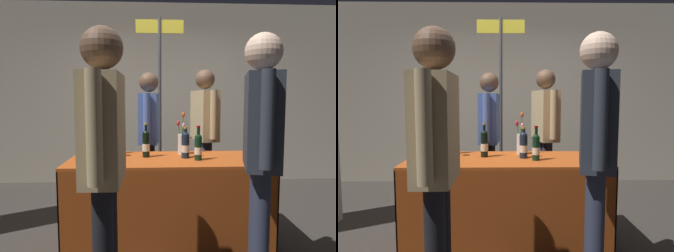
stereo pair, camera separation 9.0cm
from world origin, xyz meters
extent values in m
plane|color=#38332D|center=(0.00, 0.00, 0.00)|extent=(12.00, 12.00, 0.00)
cube|color=#B2A893|center=(0.00, 2.12, 1.43)|extent=(7.91, 0.12, 2.86)
cube|color=#B74C19|center=(0.00, 0.00, 0.79)|extent=(1.80, 0.72, 0.02)
cube|color=#963E14|center=(0.00, -0.36, 0.39)|extent=(1.80, 0.01, 0.77)
cube|color=#963E14|center=(0.00, 0.36, 0.39)|extent=(1.80, 0.01, 0.77)
cube|color=#963E14|center=(-0.90, 0.00, 0.39)|extent=(0.01, 0.72, 0.77)
cube|color=#963E14|center=(0.90, 0.00, 0.39)|extent=(0.01, 0.72, 0.77)
cylinder|color=black|center=(0.27, -0.09, 0.90)|extent=(0.07, 0.07, 0.20)
sphere|color=black|center=(0.27, -0.09, 1.00)|extent=(0.06, 0.06, 0.06)
cylinder|color=black|center=(0.27, -0.09, 1.05)|extent=(0.03, 0.03, 0.09)
cylinder|color=maroon|center=(0.27, -0.09, 1.10)|extent=(0.03, 0.03, 0.02)
cylinder|color=beige|center=(0.27, -0.09, 0.88)|extent=(0.07, 0.07, 0.06)
cylinder|color=black|center=(-0.20, 0.07, 0.91)|extent=(0.07, 0.07, 0.22)
sphere|color=black|center=(-0.20, 0.07, 1.02)|extent=(0.07, 0.07, 0.07)
cylinder|color=black|center=(-0.20, 0.07, 1.06)|extent=(0.02, 0.02, 0.09)
cylinder|color=#B7932D|center=(-0.20, 0.07, 1.11)|extent=(0.03, 0.03, 0.02)
cylinder|color=beige|center=(-0.20, 0.07, 0.89)|extent=(0.07, 0.07, 0.07)
cylinder|color=black|center=(-0.67, -0.09, 0.92)|extent=(0.06, 0.06, 0.24)
sphere|color=black|center=(-0.67, -0.09, 1.04)|extent=(0.06, 0.06, 0.06)
cylinder|color=black|center=(-0.67, -0.09, 1.07)|extent=(0.03, 0.03, 0.07)
cylinder|color=#B7932D|center=(-0.67, -0.09, 1.12)|extent=(0.03, 0.03, 0.02)
cylinder|color=beige|center=(-0.67, -0.09, 0.90)|extent=(0.07, 0.07, 0.08)
cylinder|color=#38230F|center=(-0.52, 0.24, 0.91)|extent=(0.07, 0.07, 0.21)
sphere|color=#38230F|center=(-0.52, 0.24, 1.01)|extent=(0.07, 0.07, 0.07)
cylinder|color=#38230F|center=(-0.52, 0.24, 1.05)|extent=(0.03, 0.03, 0.08)
cylinder|color=maroon|center=(-0.52, 0.24, 1.10)|extent=(0.03, 0.03, 0.02)
cylinder|color=beige|center=(-0.52, 0.24, 0.89)|extent=(0.07, 0.07, 0.07)
cylinder|color=#192333|center=(0.16, 0.01, 0.90)|extent=(0.07, 0.07, 0.21)
sphere|color=#192333|center=(0.16, 0.01, 1.01)|extent=(0.07, 0.07, 0.07)
cylinder|color=#192333|center=(0.16, 0.01, 1.04)|extent=(0.03, 0.03, 0.07)
cylinder|color=#B7932D|center=(0.16, 0.01, 1.08)|extent=(0.04, 0.04, 0.02)
cylinder|color=beige|center=(0.16, 0.01, 0.89)|extent=(0.08, 0.08, 0.07)
cylinder|color=silver|center=(-0.47, 0.11, 0.80)|extent=(0.07, 0.07, 0.00)
cylinder|color=silver|center=(-0.47, 0.11, 0.84)|extent=(0.01, 0.01, 0.08)
cone|color=silver|center=(-0.47, 0.11, 0.91)|extent=(0.08, 0.08, 0.07)
cylinder|color=silver|center=(0.15, 0.21, 0.90)|extent=(0.08, 0.08, 0.20)
cylinder|color=#38722D|center=(0.15, 0.19, 1.05)|extent=(0.03, 0.03, 0.29)
ellipsoid|color=#E05B1E|center=(0.16, 0.20, 1.19)|extent=(0.03, 0.03, 0.05)
cylinder|color=#38722D|center=(0.13, 0.20, 1.00)|extent=(0.04, 0.01, 0.21)
ellipsoid|color=red|center=(0.11, 0.20, 1.11)|extent=(0.03, 0.03, 0.05)
cylinder|color=#38722D|center=(0.15, 0.19, 0.99)|extent=(0.03, 0.01, 0.19)
ellipsoid|color=pink|center=(0.16, 0.19, 1.09)|extent=(0.03, 0.03, 0.05)
cylinder|color=black|center=(-0.18, 0.86, 0.41)|extent=(0.12, 0.12, 0.83)
cylinder|color=black|center=(-0.19, 0.70, 0.41)|extent=(0.12, 0.12, 0.83)
cube|color=#4C6BB7|center=(-0.18, 0.78, 1.12)|extent=(0.25, 0.41, 0.59)
sphere|color=brown|center=(-0.18, 0.78, 1.54)|extent=(0.23, 0.23, 0.23)
cylinder|color=#4C6BB7|center=(-0.16, 1.02, 1.14)|extent=(0.08, 0.08, 0.54)
cylinder|color=#4C6BB7|center=(-0.21, 0.54, 1.14)|extent=(0.08, 0.08, 0.54)
cylinder|color=#2D3347|center=(0.47, 0.94, 0.42)|extent=(0.12, 0.12, 0.85)
cylinder|color=#2D3347|center=(0.51, 0.76, 0.42)|extent=(0.12, 0.12, 0.85)
cube|color=tan|center=(0.49, 0.85, 1.15)|extent=(0.30, 0.49, 0.60)
sphere|color=brown|center=(0.49, 0.85, 1.58)|extent=(0.23, 0.23, 0.23)
cylinder|color=tan|center=(0.43, 1.12, 1.17)|extent=(0.08, 0.08, 0.55)
cylinder|color=tan|center=(0.54, 0.59, 1.17)|extent=(0.08, 0.08, 0.55)
cylinder|color=#2D3347|center=(0.57, -0.83, 0.44)|extent=(0.12, 0.12, 0.89)
cylinder|color=#2D3347|center=(0.61, -0.66, 0.44)|extent=(0.12, 0.12, 0.89)
cube|color=#2D333D|center=(0.59, -0.74, 1.20)|extent=(0.31, 0.49, 0.63)
sphere|color=beige|center=(0.59, -0.74, 1.65)|extent=(0.24, 0.24, 0.24)
cylinder|color=#2D333D|center=(0.52, -1.01, 1.22)|extent=(0.08, 0.08, 0.58)
cylinder|color=#2D333D|center=(0.65, -0.48, 1.22)|extent=(0.08, 0.08, 0.58)
cylinder|color=black|center=(-0.42, -0.91, 0.44)|extent=(0.12, 0.12, 0.87)
cube|color=tan|center=(-0.42, -0.99, 1.18)|extent=(0.21, 0.41, 0.62)
sphere|color=brown|center=(-0.42, -0.99, 1.63)|extent=(0.24, 0.24, 0.24)
cylinder|color=tan|center=(-0.42, -1.24, 1.20)|extent=(0.08, 0.08, 0.57)
cylinder|color=tan|center=(-0.42, -0.74, 1.20)|extent=(0.08, 0.08, 0.57)
cylinder|color=#47474C|center=(-0.05, 1.18, 1.20)|extent=(0.04, 0.04, 2.39)
cube|color=yellow|center=(-0.05, 1.18, 2.28)|extent=(0.62, 0.02, 0.17)
camera|label=1|loc=(-0.13, -2.64, 1.34)|focal=31.01mm
camera|label=2|loc=(-0.04, -2.64, 1.34)|focal=31.01mm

